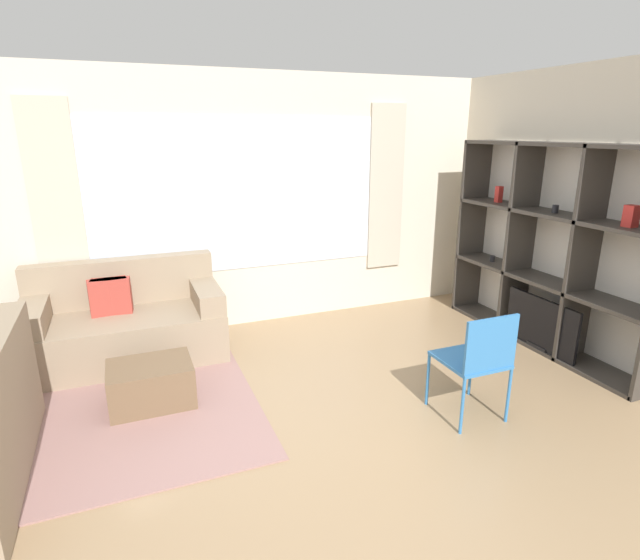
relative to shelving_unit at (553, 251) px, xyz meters
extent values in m
plane|color=#9E7F5B|center=(-2.70, -1.34, -0.97)|extent=(16.00, 16.00, 0.00)
cube|color=beige|center=(-2.70, 1.71, 0.38)|extent=(6.92, 0.07, 2.70)
cube|color=silver|center=(-2.70, 1.67, 0.48)|extent=(3.15, 0.01, 1.60)
cube|color=beige|center=(-4.45, 1.66, 0.48)|extent=(0.44, 0.03, 1.90)
cube|color=beige|center=(-0.96, 1.66, 0.48)|extent=(0.44, 0.03, 1.90)
cube|color=beige|center=(0.19, 0.17, 0.38)|extent=(0.07, 4.22, 2.70)
cube|color=gray|center=(-4.31, 0.19, -0.96)|extent=(2.55, 2.08, 0.01)
cube|color=silver|center=(0.15, 0.01, 0.03)|extent=(0.02, 2.36, 2.00)
cube|color=#3D3833|center=(-0.04, -0.38, 0.03)|extent=(0.39, 0.04, 2.00)
cube|color=#3D3833|center=(-0.04, 0.40, 0.03)|extent=(0.39, 0.04, 2.00)
cube|color=#3D3833|center=(-0.04, 1.19, 0.03)|extent=(0.39, 0.04, 2.00)
cube|color=#3D3833|center=(-0.04, 0.01, -0.95)|extent=(0.39, 2.36, 0.04)
cube|color=#3D3833|center=(-0.04, 0.01, -0.30)|extent=(0.39, 2.36, 0.04)
cube|color=#3D3833|center=(-0.04, 0.01, 0.37)|extent=(0.39, 2.36, 0.04)
cube|color=#3D3833|center=(-0.04, 0.01, 1.01)|extent=(0.39, 2.36, 0.04)
cube|color=black|center=(-0.19, -0.15, -0.68)|extent=(0.04, 0.87, 0.51)
cube|color=black|center=(-0.17, -0.15, -0.92)|extent=(0.10, 0.24, 0.03)
cube|color=red|center=(-0.06, -0.77, 0.47)|extent=(0.09, 0.09, 0.18)
cylinder|color=#232328|center=(-0.06, -0.01, 0.42)|extent=(0.06, 0.06, 0.08)
cylinder|color=#232328|center=(-0.06, 0.77, -0.25)|extent=(0.06, 0.06, 0.07)
cube|color=red|center=(-0.06, 0.78, 0.47)|extent=(0.06, 0.06, 0.17)
cube|color=gray|center=(-3.96, 1.18, -0.74)|extent=(1.75, 0.89, 0.46)
cube|color=gray|center=(-3.96, 1.53, -0.29)|extent=(1.75, 0.18, 0.45)
cube|color=gray|center=(-4.71, 1.18, -0.41)|extent=(0.24, 0.83, 0.20)
cube|color=gray|center=(-3.21, 1.18, -0.41)|extent=(0.24, 0.83, 0.20)
cube|color=#AD3D33|center=(-4.09, 1.25, -0.34)|extent=(0.35, 0.16, 0.34)
cube|color=#AD3D33|center=(-4.06, 1.25, -0.34)|extent=(0.35, 0.16, 0.34)
cube|color=brown|center=(-3.82, 0.24, -0.80)|extent=(0.64, 0.48, 0.35)
cylinder|color=#3375B7|center=(-1.37, -0.59, -0.75)|extent=(0.02, 0.02, 0.44)
cylinder|color=#3375B7|center=(-1.79, -0.59, -0.75)|extent=(0.02, 0.02, 0.44)
cylinder|color=#3375B7|center=(-1.37, -1.02, -0.75)|extent=(0.02, 0.02, 0.44)
cylinder|color=#3375B7|center=(-1.79, -1.02, -0.75)|extent=(0.02, 0.02, 0.44)
cube|color=#3375B7|center=(-1.58, -0.81, -0.52)|extent=(0.44, 0.46, 0.02)
cube|color=#3375B7|center=(-1.58, -1.02, -0.31)|extent=(0.44, 0.02, 0.40)
camera|label=1|loc=(-3.90, -3.56, 1.15)|focal=28.00mm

